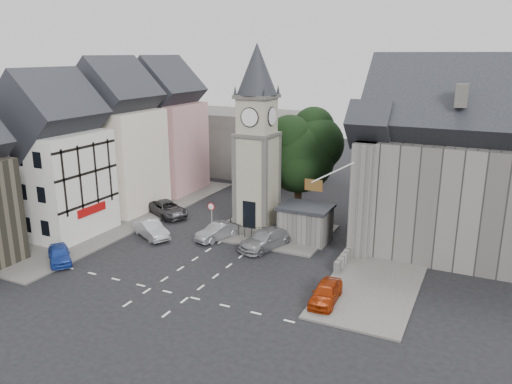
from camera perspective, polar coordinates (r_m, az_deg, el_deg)
The scene contains 23 objects.
ground at distance 38.57m, azimuth -5.09°, elevation -8.01°, with size 120.00×120.00×0.00m, color black.
pavement_west at distance 49.98m, azimuth -13.97°, elevation -2.74°, with size 6.00×30.00×0.14m, color #595651.
pavement_east at distance 41.69m, azimuth 15.25°, elevation -6.56°, with size 6.00×26.00×0.14m, color #595651.
central_island at distance 44.50m, azimuth 1.85°, elevation -4.55°, with size 10.00×8.00×0.16m, color #595651.
road_markings at distance 34.42m, azimuth -9.84°, elevation -11.23°, with size 20.00×8.00×0.01m, color silver.
clock_tower at distance 43.02m, azimuth 0.10°, elevation 5.85°, with size 4.86×4.86×16.25m.
stone_shelter at distance 42.42m, azimuth 5.68°, elevation -3.55°, with size 4.30×3.30×3.08m.
town_tree at distance 46.98m, azimuth 4.96°, elevation 5.21°, with size 7.20×7.20×10.80m.
warning_sign_post at distance 43.76m, azimuth -5.14°, elevation -2.27°, with size 0.70×0.19×2.85m.
terrace_pink at distance 57.96m, azimuth -10.43°, elevation 6.59°, with size 8.10×7.60×12.80m.
terrace_cream at distance 51.80m, azimuth -15.62°, elevation 5.22°, with size 8.10×7.60×12.80m.
terrace_tudor at distance 46.29m, azimuth -22.05°, elevation 2.96°, with size 8.10×7.60×12.00m.
backdrop_west at distance 66.64m, azimuth -1.79°, elevation 5.74°, with size 20.00×10.00×8.00m, color #4C4944.
east_building at distance 42.34m, azimuth 21.39°, elevation 2.04°, with size 14.40×11.40×12.60m.
east_boundary_wall at distance 43.90m, azimuth 12.19°, elevation -4.69°, with size 0.40×16.00×0.90m, color #56544F.
flagpole at distance 36.74m, azimuth 8.70°, elevation 2.19°, with size 3.68×0.10×2.74m.
car_west_blue at distance 40.99m, azimuth -21.56°, elevation -6.65°, with size 1.54×3.82×1.30m, color #1C3B9D.
car_west_silver at distance 44.15m, azimuth -11.92°, elevation -4.16°, with size 1.56×4.47×1.47m, color #A8A9B0.
car_west_grey at distance 49.51m, azimuth -10.10°, elevation -1.89°, with size 2.41×5.23×1.45m, color #303032.
car_island_silver at distance 42.88m, azimuth -4.40°, elevation -4.53°, with size 1.45×4.16×1.37m, color gray.
car_island_east at distance 40.89m, azimuth 1.15°, elevation -5.39°, with size 2.13×5.24×1.52m, color #919398.
car_east_red at distance 32.73m, azimuth 7.98°, elevation -11.33°, with size 1.57×3.91×1.33m, color #9C2B08.
pedestrian at distance 40.93m, azimuth 12.14°, elevation -5.42°, with size 0.70×0.46×1.93m, color beige.
Camera 1 is at (18.30, -30.25, 15.41)m, focal length 35.00 mm.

